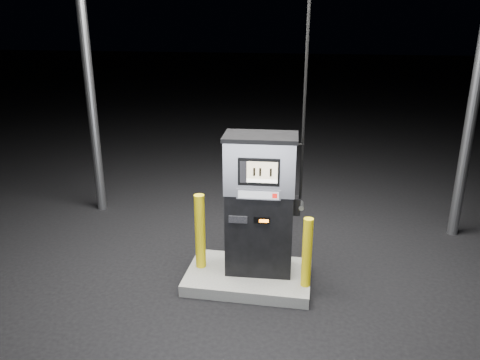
# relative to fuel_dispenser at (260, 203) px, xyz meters

# --- Properties ---
(ground) EXTENTS (80.00, 80.00, 0.00)m
(ground) POSITION_rel_fuel_dispenser_xyz_m (-0.12, -0.10, -1.08)
(ground) COLOR black
(ground) RESTS_ON ground
(pump_island) EXTENTS (1.60, 1.00, 0.15)m
(pump_island) POSITION_rel_fuel_dispenser_xyz_m (-0.12, -0.10, -1.01)
(pump_island) COLOR #62625E
(pump_island) RESTS_ON ground
(fuel_dispenser) EXTENTS (1.01, 0.59, 3.76)m
(fuel_dispenser) POSITION_rel_fuel_dispenser_xyz_m (0.00, 0.00, 0.00)
(fuel_dispenser) COLOR black
(fuel_dispenser) RESTS_ON pump_island
(bollard_left) EXTENTS (0.17, 0.17, 1.01)m
(bollard_left) POSITION_rel_fuel_dispenser_xyz_m (-0.77, -0.06, -0.42)
(bollard_left) COLOR yellow
(bollard_left) RESTS_ON pump_island
(bollard_right) EXTENTS (0.13, 0.13, 0.90)m
(bollard_right) POSITION_rel_fuel_dispenser_xyz_m (0.62, -0.29, -0.48)
(bollard_right) COLOR yellow
(bollard_right) RESTS_ON pump_island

